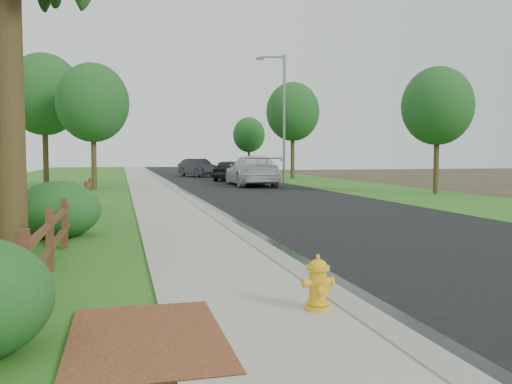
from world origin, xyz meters
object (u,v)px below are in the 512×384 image
object	(u,v)px
fire_hydrant	(318,284)
streetlight	(282,110)
dark_car_mid	(229,170)
white_suv	(252,171)
ranch_fence	(70,215)

from	to	relation	value
fire_hydrant	streetlight	xyz separation A→B (m)	(8.63, 30.37, 4.66)
dark_car_mid	streetlight	distance (m)	6.47
fire_hydrant	streetlight	size ratio (longest dim) A/B	0.08
white_suv	streetlight	distance (m)	5.87
fire_hydrant	streetlight	distance (m)	31.91
ranch_fence	fire_hydrant	world-z (taller)	ranch_fence
dark_car_mid	streetlight	size ratio (longest dim) A/B	0.52
fire_hydrant	ranch_fence	bearing A→B (deg)	116.97
ranch_fence	white_suv	size ratio (longest dim) A/B	2.61
white_suv	streetlight	bearing A→B (deg)	-131.81
streetlight	dark_car_mid	bearing A→B (deg)	127.65
streetlight	fire_hydrant	bearing A→B (deg)	-105.87
fire_hydrant	dark_car_mid	distance (m)	34.69
fire_hydrant	white_suv	xyz separation A→B (m)	(5.75, 27.32, 0.55)
white_suv	dark_car_mid	distance (m)	6.91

